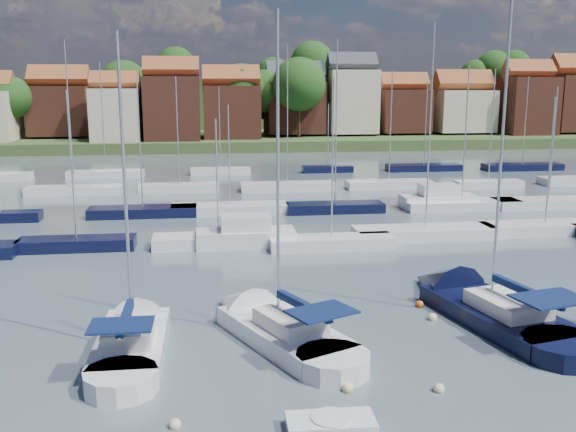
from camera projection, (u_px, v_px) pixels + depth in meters
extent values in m
plane|color=#3F4E56|center=(285.00, 197.00, 65.96)|extent=(260.00, 260.00, 0.00)
cube|color=silver|center=(132.00, 349.00, 27.52)|extent=(2.91, 6.85, 1.20)
cone|color=silver|center=(142.00, 314.00, 31.66)|extent=(2.87, 3.34, 2.84)
cylinder|color=silver|center=(121.00, 385.00, 24.20)|extent=(2.87, 2.87, 1.20)
cube|color=silver|center=(129.00, 332.00, 26.87)|extent=(2.02, 2.86, 0.70)
cylinder|color=#B2B2B7|center=(125.00, 188.00, 26.57)|extent=(0.14, 0.14, 12.63)
cylinder|color=#B2B2B7|center=(125.00, 321.00, 25.77)|extent=(0.14, 3.79, 0.10)
cube|color=#0E1C46|center=(125.00, 318.00, 25.74)|extent=(0.34, 3.60, 0.35)
cube|color=#0E1C46|center=(121.00, 325.00, 24.51)|extent=(2.43, 1.73, 0.08)
cube|color=silver|center=(284.00, 337.00, 28.77)|extent=(5.87, 7.94, 1.20)
cone|color=silver|center=(236.00, 308.00, 32.56)|extent=(4.28, 4.52, 3.06)
cylinder|color=silver|center=(333.00, 367.00, 25.74)|extent=(4.06, 4.06, 1.20)
cube|color=silver|center=(291.00, 321.00, 28.16)|extent=(3.23, 3.68, 0.70)
cylinder|color=#B2B2B7|center=(278.00, 173.00, 27.69)|extent=(0.14, 0.14, 13.59)
cylinder|color=#B2B2B7|center=(304.00, 309.00, 27.14)|extent=(1.81, 3.74, 0.10)
cube|color=#0E1C46|center=(304.00, 306.00, 27.11)|extent=(1.91, 3.64, 0.35)
cube|color=#0E1C46|center=(322.00, 312.00, 25.99)|extent=(3.13, 2.76, 0.08)
cube|color=black|center=(498.00, 319.00, 31.03)|extent=(5.35, 9.10, 1.20)
cone|color=black|center=(437.00, 287.00, 35.92)|extent=(4.38, 4.83, 3.55)
cylinder|color=black|center=(563.00, 353.00, 27.12)|extent=(4.25, 4.25, 1.20)
cube|color=silver|center=(508.00, 304.00, 30.29)|extent=(3.21, 4.01, 0.70)
cylinder|color=#B2B2B7|center=(502.00, 138.00, 29.81)|extent=(0.14, 0.14, 16.14)
cylinder|color=#B2B2B7|center=(526.00, 294.00, 29.03)|extent=(1.15, 4.64, 0.10)
cube|color=#0E1C46|center=(526.00, 291.00, 29.00)|extent=(1.29, 4.45, 0.35)
cube|color=#0E1C46|center=(551.00, 299.00, 27.56)|extent=(3.41, 2.75, 0.08)
cube|color=silver|center=(331.00, 426.00, 21.38)|extent=(3.00, 1.47, 0.58)
cylinder|color=silver|center=(331.00, 422.00, 21.34)|extent=(1.38, 1.38, 0.37)
sphere|color=beige|center=(175.00, 427.00, 21.71)|extent=(0.44, 0.44, 0.44)
sphere|color=#D85914|center=(312.00, 367.00, 26.32)|extent=(0.50, 0.50, 0.50)
sphere|color=beige|center=(439.00, 391.00, 24.23)|extent=(0.44, 0.44, 0.44)
sphere|color=#D85914|center=(420.00, 307.00, 33.45)|extent=(0.44, 0.44, 0.44)
sphere|color=beige|center=(347.00, 391.00, 24.28)|extent=(0.46, 0.46, 0.46)
sphere|color=beige|center=(432.00, 320.00, 31.56)|extent=(0.48, 0.48, 0.48)
cube|color=black|center=(77.00, 245.00, 44.81)|extent=(8.01, 2.24, 1.00)
cylinder|color=#B2B2B7|center=(71.00, 166.00, 43.68)|extent=(0.12, 0.12, 10.16)
cube|color=silver|center=(218.00, 242.00, 45.74)|extent=(9.22, 2.58, 1.00)
cylinder|color=#B2B2B7|center=(217.00, 178.00, 44.81)|extent=(0.12, 0.12, 8.18)
cube|color=silver|center=(331.00, 243.00, 45.20)|extent=(8.78, 2.46, 1.00)
cylinder|color=#B2B2B7|center=(333.00, 158.00, 43.98)|extent=(0.12, 0.12, 11.06)
cube|color=silver|center=(425.00, 234.00, 48.17)|extent=(10.79, 3.02, 1.00)
cylinder|color=#B2B2B7|center=(430.00, 127.00, 46.55)|extent=(0.12, 0.12, 14.87)
cube|color=silver|center=(545.00, 229.00, 49.76)|extent=(10.13, 2.84, 1.00)
cylinder|color=#B2B2B7|center=(550.00, 161.00, 48.68)|extent=(0.12, 0.12, 9.59)
cube|color=silver|center=(246.00, 239.00, 45.76)|extent=(7.00, 2.60, 1.40)
cube|color=silver|center=(246.00, 224.00, 45.54)|extent=(3.50, 2.20, 1.30)
cube|color=black|center=(1.00, 218.00, 53.92)|extent=(6.54, 1.83, 1.00)
cube|color=black|center=(143.00, 212.00, 56.04)|extent=(9.30, 2.60, 1.00)
cylinder|color=#B2B2B7|center=(140.00, 141.00, 54.77)|extent=(0.12, 0.12, 11.48)
cube|color=silver|center=(230.00, 209.00, 57.37)|extent=(10.40, 2.91, 1.00)
cylinder|color=#B2B2B7|center=(229.00, 155.00, 56.38)|extent=(0.12, 0.12, 8.77)
cube|color=black|center=(335.00, 208.00, 57.87)|extent=(8.80, 2.46, 1.00)
cylinder|color=#B2B2B7|center=(336.00, 123.00, 56.31)|extent=(0.12, 0.12, 14.33)
cube|color=silver|center=(462.00, 205.00, 59.27)|extent=(10.73, 3.00, 1.00)
cylinder|color=#B2B2B7|center=(466.00, 134.00, 57.93)|extent=(0.12, 0.12, 12.14)
cube|color=silver|center=(548.00, 204.00, 60.15)|extent=(10.48, 2.93, 1.00)
cylinder|color=#B2B2B7|center=(553.00, 144.00, 59.01)|extent=(0.12, 0.12, 10.28)
cube|color=silver|center=(438.00, 203.00, 59.80)|extent=(7.00, 2.60, 1.40)
cube|color=silver|center=(439.00, 191.00, 59.58)|extent=(3.50, 2.20, 1.30)
cube|color=silver|center=(74.00, 191.00, 67.21)|extent=(9.71, 2.72, 1.00)
cylinder|color=#B2B2B7|center=(69.00, 115.00, 65.59)|extent=(0.12, 0.12, 14.88)
cube|color=silver|center=(179.00, 188.00, 68.88)|extent=(8.49, 2.38, 1.00)
cylinder|color=#B2B2B7|center=(177.00, 131.00, 67.63)|extent=(0.12, 0.12, 11.31)
cube|color=silver|center=(288.00, 187.00, 69.65)|extent=(10.16, 2.85, 1.00)
cylinder|color=#B2B2B7|center=(287.00, 115.00, 68.07)|extent=(0.12, 0.12, 14.59)
cube|color=silver|center=(389.00, 185.00, 71.22)|extent=(9.53, 2.67, 1.00)
cylinder|color=#B2B2B7|center=(391.00, 126.00, 69.91)|extent=(0.12, 0.12, 11.91)
cube|color=silver|center=(488.00, 185.00, 71.27)|extent=(7.62, 2.13, 1.00)
cylinder|color=#B2B2B7|center=(492.00, 125.00, 69.94)|extent=(0.12, 0.12, 12.13)
cube|color=silver|center=(106.00, 174.00, 79.38)|extent=(9.24, 2.59, 1.00)
cylinder|color=#B2B2B7|center=(103.00, 117.00, 77.94)|extent=(0.12, 0.12, 13.17)
cube|color=silver|center=(221.00, 172.00, 81.91)|extent=(7.57, 2.12, 1.00)
cylinder|color=#B2B2B7|center=(220.00, 127.00, 80.77)|extent=(0.12, 0.12, 10.24)
cube|color=black|center=(328.00, 170.00, 83.85)|extent=(6.58, 1.84, 1.00)
cylinder|color=#B2B2B7|center=(328.00, 135.00, 82.94)|extent=(0.12, 0.12, 8.01)
cube|color=black|center=(424.00, 168.00, 85.45)|extent=(9.92, 2.78, 1.00)
cylinder|color=#B2B2B7|center=(426.00, 123.00, 84.24)|extent=(0.12, 0.12, 10.92)
cube|color=black|center=(522.00, 167.00, 86.15)|extent=(10.55, 2.95, 1.00)
cylinder|color=#B2B2B7|center=(526.00, 120.00, 84.87)|extent=(0.12, 0.12, 11.51)
cube|color=#42562B|center=(241.00, 135.00, 140.65)|extent=(200.00, 70.00, 3.00)
cube|color=#42562B|center=(235.00, 109.00, 163.97)|extent=(200.00, 60.00, 14.00)
cube|color=brown|center=(61.00, 111.00, 116.44)|extent=(10.37, 9.97, 8.73)
cube|color=brown|center=(59.00, 79.00, 115.30)|extent=(10.57, 5.13, 5.13)
cube|color=beige|center=(117.00, 115.00, 109.40)|extent=(8.09, 8.80, 8.96)
cube|color=brown|center=(115.00, 83.00, 108.29)|extent=(8.25, 4.00, 4.00)
cube|color=brown|center=(173.00, 109.00, 111.30)|extent=(9.36, 10.17, 10.97)
cube|color=brown|center=(171.00, 70.00, 109.95)|extent=(9.54, 4.63, 4.63)
cube|color=brown|center=(232.00, 112.00, 114.43)|extent=(9.90, 8.56, 9.42)
cube|color=brown|center=(231.00, 79.00, 113.23)|extent=(10.10, 4.90, 4.90)
cube|color=brown|center=(295.00, 108.00, 120.70)|extent=(10.59, 8.93, 9.49)
cube|color=#383A42|center=(295.00, 75.00, 119.48)|extent=(10.80, 5.24, 5.24)
cube|color=beige|center=(351.00, 102.00, 121.01)|extent=(9.01, 8.61, 11.65)
cube|color=#383A42|center=(352.00, 64.00, 119.60)|extent=(9.19, 4.46, 4.46)
cube|color=brown|center=(402.00, 111.00, 123.88)|extent=(9.10, 9.34, 8.00)
cube|color=brown|center=(403.00, 84.00, 122.84)|extent=(9.28, 4.50, 4.50)
cube|color=beige|center=(461.00, 111.00, 125.00)|extent=(10.86, 9.59, 7.88)
cube|color=brown|center=(463.00, 83.00, 123.93)|extent=(11.07, 5.37, 5.37)
cube|color=brown|center=(526.00, 106.00, 123.71)|extent=(9.18, 9.96, 10.97)
cube|color=brown|center=(528.00, 71.00, 122.37)|extent=(9.36, 4.54, 4.54)
cylinder|color=#382619|center=(492.00, 96.00, 144.77)|extent=(0.50, 0.50, 4.47)
sphere|color=#2D5119|center=(494.00, 69.00, 143.54)|extent=(8.18, 8.18, 8.18)
cylinder|color=#382619|center=(266.00, 125.00, 119.92)|extent=(0.50, 0.50, 4.46)
sphere|color=#2D5119|center=(265.00, 92.00, 118.69)|extent=(8.15, 8.15, 8.15)
cylinder|color=#382619|center=(312.00, 97.00, 137.68)|extent=(0.50, 0.50, 5.15)
sphere|color=#2D5119|center=(312.00, 63.00, 136.27)|extent=(9.41, 9.41, 9.41)
cylinder|color=#382619|center=(177.00, 96.00, 136.56)|extent=(0.50, 0.50, 4.56)
sphere|color=#2D5119|center=(176.00, 67.00, 135.30)|extent=(8.34, 8.34, 8.34)
cylinder|color=#382619|center=(125.00, 121.00, 125.49)|extent=(0.50, 0.50, 5.15)
sphere|color=#2D5119|center=(124.00, 85.00, 124.07)|extent=(9.42, 9.42, 9.42)
cylinder|color=#382619|center=(45.00, 108.00, 125.01)|extent=(0.50, 0.50, 3.42)
sphere|color=#2D5119|center=(43.00, 83.00, 124.07)|extent=(6.26, 6.26, 6.26)
cylinder|color=#382619|center=(312.00, 123.00, 129.82)|extent=(0.50, 0.50, 3.77)
sphere|color=#2D5119|center=(312.00, 98.00, 128.78)|extent=(6.89, 6.89, 6.89)
cylinder|color=#382619|center=(299.00, 124.00, 115.71)|extent=(0.50, 0.50, 5.21)
sphere|color=#2D5119|center=(299.00, 84.00, 114.27)|extent=(9.53, 9.53, 9.53)
cylinder|color=#382619|center=(543.00, 124.00, 133.05)|extent=(0.50, 0.50, 2.97)
sphere|color=#2D5119|center=(545.00, 105.00, 132.23)|extent=(5.44, 5.44, 5.44)
cylinder|color=#382619|center=(242.00, 125.00, 117.18)|extent=(0.50, 0.50, 4.84)
sphere|color=#2D5119|center=(241.00, 88.00, 115.85)|extent=(8.85, 8.85, 8.85)
cylinder|color=#382619|center=(474.00, 98.00, 144.52)|extent=(0.50, 0.50, 3.72)
sphere|color=#2D5119|center=(475.00, 75.00, 143.50)|extent=(6.80, 6.80, 6.80)
cylinder|color=#382619|center=(525.00, 124.00, 124.66)|extent=(0.50, 0.50, 4.05)
sphere|color=#2D5119|center=(527.00, 96.00, 123.54)|extent=(7.40, 7.40, 7.40)
cylinder|color=#382619|center=(13.00, 129.00, 111.26)|extent=(0.50, 0.50, 4.00)
sphere|color=#2D5119|center=(10.00, 97.00, 110.16)|extent=(7.32, 7.32, 7.32)
cylinder|color=#382619|center=(273.00, 100.00, 136.38)|extent=(0.50, 0.50, 3.93)
sphere|color=#2D5119|center=(273.00, 75.00, 135.29)|extent=(7.19, 7.19, 7.19)
cylinder|color=#382619|center=(399.00, 124.00, 127.57)|extent=(0.50, 0.50, 3.82)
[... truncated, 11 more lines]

